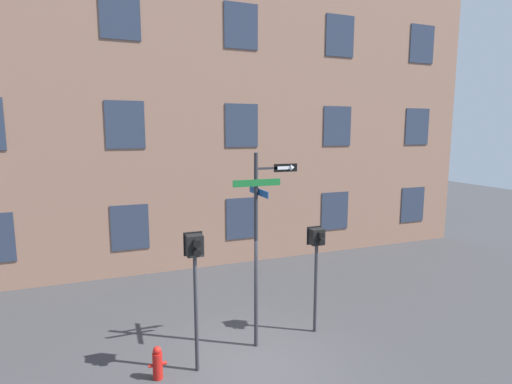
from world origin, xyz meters
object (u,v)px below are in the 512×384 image
object	(u,v)px
pedestrian_signal_right	(317,251)
fire_hydrant	(158,363)
pedestrian_signal_left	(195,264)
street_sign_pole	(260,234)

from	to	relation	value
pedestrian_signal_right	fire_hydrant	xyz separation A→B (m)	(-3.88, -0.56, -1.74)
pedestrian_signal_left	fire_hydrant	distance (m)	2.12
street_sign_pole	pedestrian_signal_right	size ratio (longest dim) A/B	1.69
pedestrian_signal_right	fire_hydrant	bearing A→B (deg)	-171.75
street_sign_pole	pedestrian_signal_left	distance (m)	1.67
street_sign_pole	fire_hydrant	bearing A→B (deg)	-169.16
street_sign_pole	fire_hydrant	size ratio (longest dim) A/B	6.51
pedestrian_signal_right	fire_hydrant	distance (m)	4.28
pedestrian_signal_left	street_sign_pole	bearing A→B (deg)	16.64
street_sign_pole	pedestrian_signal_left	size ratio (longest dim) A/B	1.53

